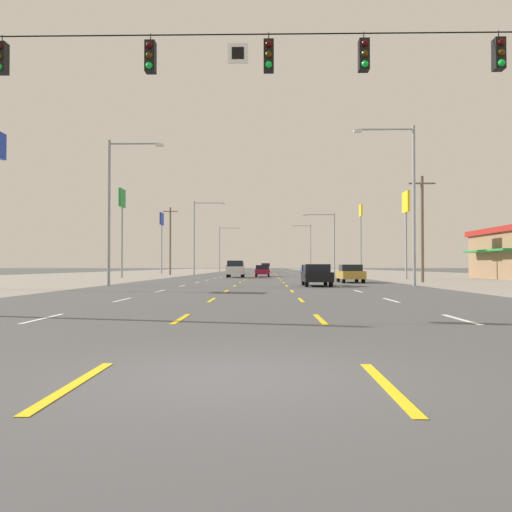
{
  "coord_description": "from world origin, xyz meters",
  "views": [
    {
      "loc": [
        0.42,
        -6.5,
        1.33
      ],
      "look_at": [
        -0.92,
        59.31,
        2.57
      ],
      "focal_mm": 37.71,
      "sensor_mm": 36.0,
      "label": 1
    }
  ],
  "objects_px": {
    "pole_sign_left_row_1": "(122,210)",
    "streetlight_right_row_2": "(309,245)",
    "sedan_inner_right_nearest": "(317,275)",
    "hatchback_far_right_far": "(306,269)",
    "sedan_far_right_near": "(350,273)",
    "pole_sign_right_row_2": "(361,223)",
    "suv_center_turn_farthest": "(266,267)",
    "streetlight_left_row_0": "(114,202)",
    "sedan_center_turn_midfar": "(262,271)",
    "pole_sign_right_row_1": "(406,211)",
    "streetlight_left_row_1": "(197,232)",
    "streetlight_right_row_0": "(408,194)",
    "suv_inner_left_mid": "(236,269)",
    "streetlight_left_row_2": "(222,246)",
    "hatchback_far_left_farther": "(231,269)",
    "streetlight_right_row_1": "(331,238)",
    "pole_sign_left_row_2": "(162,226)"
  },
  "relations": [
    {
      "from": "hatchback_far_right_far",
      "to": "pole_sign_right_row_1",
      "type": "bearing_deg",
      "value": -77.08
    },
    {
      "from": "streetlight_left_row_0",
      "to": "streetlight_right_row_1",
      "type": "bearing_deg",
      "value": 65.19
    },
    {
      "from": "sedan_center_turn_midfar",
      "to": "streetlight_left_row_0",
      "type": "height_order",
      "value": "streetlight_left_row_0"
    },
    {
      "from": "pole_sign_right_row_2",
      "to": "streetlight_left_row_2",
      "type": "distance_m",
      "value": 45.01
    },
    {
      "from": "sedan_center_turn_midfar",
      "to": "suv_center_turn_farthest",
      "type": "height_order",
      "value": "suv_center_turn_farthest"
    },
    {
      "from": "pole_sign_left_row_1",
      "to": "streetlight_right_row_2",
      "type": "relative_size",
      "value": 0.97
    },
    {
      "from": "pole_sign_right_row_2",
      "to": "streetlight_right_row_1",
      "type": "relative_size",
      "value": 1.19
    },
    {
      "from": "sedan_far_right_near",
      "to": "pole_sign_right_row_2",
      "type": "height_order",
      "value": "pole_sign_right_row_2"
    },
    {
      "from": "suv_center_turn_farthest",
      "to": "pole_sign_right_row_1",
      "type": "bearing_deg",
      "value": -76.81
    },
    {
      "from": "sedan_inner_right_nearest",
      "to": "pole_sign_left_row_1",
      "type": "bearing_deg",
      "value": 128.06
    },
    {
      "from": "hatchback_far_left_farther",
      "to": "pole_sign_right_row_1",
      "type": "bearing_deg",
      "value": -68.24
    },
    {
      "from": "sedan_inner_right_nearest",
      "to": "hatchback_far_right_far",
      "type": "relative_size",
      "value": 1.15
    },
    {
      "from": "pole_sign_right_row_2",
      "to": "streetlight_left_row_1",
      "type": "bearing_deg",
      "value": -170.18
    },
    {
      "from": "hatchback_far_right_far",
      "to": "streetlight_left_row_0",
      "type": "xyz_separation_m",
      "value": [
        -16.85,
        -54.87,
        4.84
      ]
    },
    {
      "from": "streetlight_left_row_1",
      "to": "streetlight_right_row_2",
      "type": "bearing_deg",
      "value": 65.16
    },
    {
      "from": "sedan_far_right_near",
      "to": "hatchback_far_left_farther",
      "type": "relative_size",
      "value": 1.15
    },
    {
      "from": "pole_sign_right_row_1",
      "to": "streetlight_left_row_0",
      "type": "xyz_separation_m",
      "value": [
        -24.72,
        -20.57,
        -1.42
      ]
    },
    {
      "from": "sedan_far_right_near",
      "to": "pole_sign_left_row_2",
      "type": "bearing_deg",
      "value": 117.3
    },
    {
      "from": "streetlight_left_row_1",
      "to": "streetlight_left_row_0",
      "type": "bearing_deg",
      "value": -90.14
    },
    {
      "from": "pole_sign_left_row_1",
      "to": "pole_sign_right_row_1",
      "type": "relative_size",
      "value": 1.12
    },
    {
      "from": "suv_inner_left_mid",
      "to": "sedan_inner_right_nearest",
      "type": "bearing_deg",
      "value": -75.77
    },
    {
      "from": "hatchback_far_right_far",
      "to": "streetlight_left_row_2",
      "type": "xyz_separation_m",
      "value": [
        -16.74,
        29.11,
        5.09
      ]
    },
    {
      "from": "suv_center_turn_farthest",
      "to": "pole_sign_left_row_1",
      "type": "distance_m",
      "value": 60.54
    },
    {
      "from": "sedan_center_turn_midfar",
      "to": "pole_sign_right_row_1",
      "type": "height_order",
      "value": "pole_sign_right_row_1"
    },
    {
      "from": "pole_sign_left_row_1",
      "to": "streetlight_right_row_0",
      "type": "xyz_separation_m",
      "value": [
        26.06,
        -25.82,
        -1.72
      ]
    },
    {
      "from": "hatchback_far_right_far",
      "to": "streetlight_right_row_2",
      "type": "bearing_deg",
      "value": 84.73
    },
    {
      "from": "sedan_far_right_near",
      "to": "suv_center_turn_farthest",
      "type": "xyz_separation_m",
      "value": [
        -7.05,
        75.61,
        0.27
      ]
    },
    {
      "from": "hatchback_far_left_farther",
      "to": "suv_center_turn_farthest",
      "type": "distance_m",
      "value": 10.72
    },
    {
      "from": "sedan_inner_right_nearest",
      "to": "suv_center_turn_farthest",
      "type": "bearing_deg",
      "value": 92.46
    },
    {
      "from": "pole_sign_left_row_2",
      "to": "streetlight_left_row_1",
      "type": "distance_m",
      "value": 16.48
    },
    {
      "from": "streetlight_left_row_0",
      "to": "sedan_center_turn_midfar",
      "type": "bearing_deg",
      "value": 73.19
    },
    {
      "from": "pole_sign_left_row_2",
      "to": "streetlight_right_row_0",
      "type": "relative_size",
      "value": 0.99
    },
    {
      "from": "pole_sign_left_row_2",
      "to": "sedan_center_turn_midfar",
      "type": "bearing_deg",
      "value": -54.22
    },
    {
      "from": "sedan_inner_right_nearest",
      "to": "sedan_center_turn_midfar",
      "type": "relative_size",
      "value": 1.0
    },
    {
      "from": "sedan_far_right_near",
      "to": "hatchback_far_right_far",
      "type": "xyz_separation_m",
      "value": [
        -0.13,
        46.79,
        0.03
      ]
    },
    {
      "from": "streetlight_right_row_1",
      "to": "streetlight_right_row_2",
      "type": "bearing_deg",
      "value": 89.83
    },
    {
      "from": "streetlight_left_row_1",
      "to": "sedan_inner_right_nearest",
      "type": "bearing_deg",
      "value": -72.17
    },
    {
      "from": "sedan_far_right_near",
      "to": "suv_inner_left_mid",
      "type": "xyz_separation_m",
      "value": [
        -10.48,
        19.86,
        0.27
      ]
    },
    {
      "from": "sedan_center_turn_midfar",
      "to": "sedan_inner_right_nearest",
      "type": "bearing_deg",
      "value": -83.03
    },
    {
      "from": "streetlight_left_row_0",
      "to": "streetlight_left_row_2",
      "type": "distance_m",
      "value": 83.99
    },
    {
      "from": "streetlight_left_row_1",
      "to": "streetlight_right_row_1",
      "type": "relative_size",
      "value": 1.19
    },
    {
      "from": "sedan_far_right_near",
      "to": "streetlight_right_row_0",
      "type": "height_order",
      "value": "streetlight_right_row_0"
    },
    {
      "from": "streetlight_right_row_0",
      "to": "streetlight_right_row_1",
      "type": "bearing_deg",
      "value": 90.21
    },
    {
      "from": "sedan_far_right_near",
      "to": "pole_sign_right_row_2",
      "type": "bearing_deg",
      "value": 78.85
    },
    {
      "from": "streetlight_right_row_0",
      "to": "pole_sign_left_row_1",
      "type": "bearing_deg",
      "value": 135.26
    },
    {
      "from": "streetlight_left_row_1",
      "to": "streetlight_left_row_2",
      "type": "bearing_deg",
      "value": 89.98
    },
    {
      "from": "pole_sign_left_row_1",
      "to": "streetlight_left_row_2",
      "type": "distance_m",
      "value": 58.57
    },
    {
      "from": "pole_sign_left_row_1",
      "to": "streetlight_left_row_2",
      "type": "relative_size",
      "value": 1.01
    },
    {
      "from": "suv_center_turn_farthest",
      "to": "sedan_center_turn_midfar",
      "type": "bearing_deg",
      "value": -90.31
    },
    {
      "from": "sedan_center_turn_midfar",
      "to": "streetlight_left_row_1",
      "type": "height_order",
      "value": "streetlight_left_row_1"
    }
  ]
}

